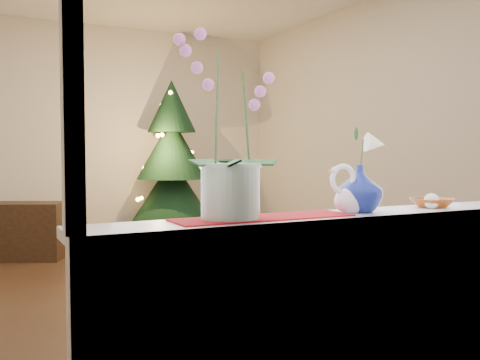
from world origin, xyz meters
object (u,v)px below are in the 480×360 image
Objects in this scene: blue_vase at (360,185)px; paperweight at (432,201)px; side_table at (24,231)px; swan at (352,190)px; orchid_pot at (230,126)px; xmas_tree at (172,165)px; amber_dish at (432,204)px.

blue_vase is 3.33× the size of paperweight.
swan is at bearing -54.20° from side_table.
xmas_tree reaches higher than orchid_pot.
paperweight is 4.37m from xmas_tree.
xmas_tree reaches higher than side_table.
paperweight is at bearing -5.88° from blue_vase.
orchid_pot reaches higher than swan.
orchid_pot is 3.07× the size of swan.
orchid_pot is at bearing 177.23° from paperweight.
paperweight is (0.36, -0.04, -0.08)m from blue_vase.
orchid_pot is 3.05× the size of blue_vase.
xmas_tree is at bearing 73.37° from orchid_pot.
blue_vase is 4.63m from side_table.
paperweight is (0.95, -0.05, -0.31)m from orchid_pot.
amber_dish is 4.33m from xmas_tree.
paperweight reaches higher than amber_dish.
paperweight is at bearing -14.42° from swan.
orchid_pot is 0.63m from blue_vase.
swan is at bearing -99.84° from xmas_tree.
xmas_tree is 1.79m from side_table.
swan is at bearing 176.48° from paperweight.
orchid_pot is at bearing -106.63° from xmas_tree.
orchid_pot is at bearing 179.19° from blue_vase.
blue_vase reaches higher than side_table.
xmas_tree reaches higher than blue_vase.
blue_vase reaches higher than swan.
side_table is (-1.64, 0.16, -0.70)m from xmas_tree.
side_table is (-0.89, 4.49, -0.71)m from swan.
swan is 1.52× the size of amber_dish.
orchid_pot is 4.58m from side_table.
xmas_tree is (0.75, 4.33, -0.00)m from swan.
blue_vase is at bearing 174.12° from paperweight.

